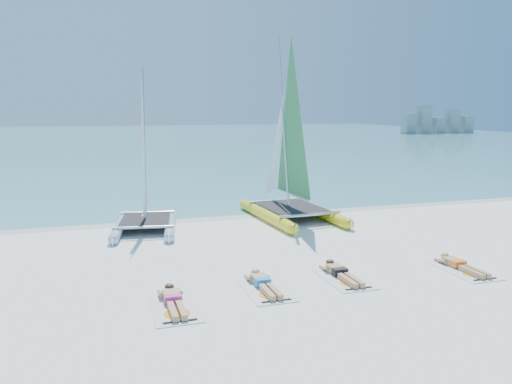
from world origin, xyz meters
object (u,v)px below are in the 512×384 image
catamaran_yellow (286,158)px  towel_a (175,308)px  towel_c (344,279)px  sunbather_d (460,264)px  towel_b (266,290)px  sunbather_c (341,272)px  sunbather_a (173,300)px  towel_d (464,271)px  sunbather_b (263,283)px  catamaran_blue (144,180)px

catamaran_yellow → towel_a: size_ratio=3.97×
towel_c → sunbather_d: (3.35, -0.17, 0.11)m
catamaran_yellow → towel_b: catamaran_yellow is taller
towel_a → towel_c: 4.38m
sunbather_c → sunbather_d: same height
towel_c → sunbather_a: bearing=-174.8°
towel_b → towel_d: same height
towel_b → catamaran_yellow: bearing=65.9°
catamaran_yellow → towel_c: catamaran_yellow is taller
sunbather_b → sunbather_d: 5.48m
catamaran_yellow → towel_c: size_ratio=3.97×
sunbather_a → sunbather_c: 4.38m
sunbather_a → towel_c: sunbather_a is taller
catamaran_yellow → towel_d: size_ratio=3.97×
towel_a → sunbather_c: (4.34, 0.78, 0.11)m
catamaran_blue → sunbather_b: 7.41m
towel_a → towel_d: size_ratio=1.00×
catamaran_yellow → sunbather_c: size_ratio=4.26×
catamaran_yellow → sunbather_a: (-5.64, -7.92, -2.20)m
sunbather_b → towel_d: (5.48, -0.41, -0.11)m
catamaran_blue → towel_c: catamaran_blue is taller
sunbather_d → towel_d: bearing=-90.0°
sunbather_b → sunbather_d: size_ratio=1.00×
catamaran_yellow → sunbather_c: catamaran_yellow is taller
catamaran_yellow → towel_a: (-5.64, -8.11, -2.31)m
sunbather_a → towel_b: bearing=6.5°
towel_a → sunbather_d: (7.69, 0.41, 0.11)m
catamaran_blue → catamaran_yellow: 5.62m
sunbather_d → catamaran_yellow: bearing=104.9°
catamaran_yellow → towel_d: (2.05, -7.89, -2.31)m
sunbather_b → sunbather_a: bearing=-168.7°
catamaran_blue → sunbather_c: catamaran_blue is taller
catamaran_blue → sunbather_d: bearing=-34.0°
sunbather_c → towel_d: sunbather_c is taller
sunbather_a → catamaran_yellow: bearing=54.5°
catamaran_yellow → towel_c: bearing=-103.7°
towel_a → towel_b: same height
catamaran_blue → sunbather_a: catamaran_blue is taller
sunbather_a → sunbather_d: 7.70m
sunbather_b → catamaran_blue: bearing=107.2°
sunbather_a → sunbather_d: bearing=1.7°
catamaran_blue → sunbather_b: catamaran_blue is taller
catamaran_blue → sunbather_c: (4.27, -6.76, -1.65)m
towel_b → sunbather_b: size_ratio=1.07×
sunbather_a → towel_a: bearing=-90.0°
towel_c → sunbather_b: bearing=178.7°
towel_c → towel_d: same height
sunbather_a → towel_b: 2.23m
catamaran_blue → sunbather_b: size_ratio=3.44×
sunbather_b → towel_c: 2.13m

